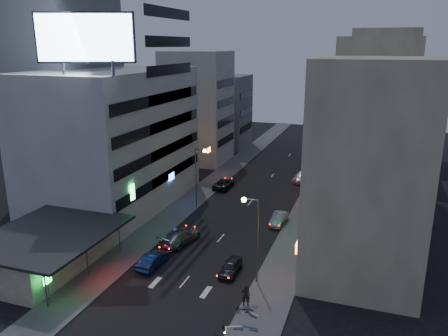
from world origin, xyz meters
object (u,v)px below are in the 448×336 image
at_px(scooter_silver_b, 260,309).
at_px(parked_car_right_far, 303,176).
at_px(parked_car_right_near, 231,267).
at_px(road_car_silver, 180,236).
at_px(person, 246,295).
at_px(scooter_black_a, 233,335).
at_px(scooter_silver_a, 241,319).
at_px(scooter_blue, 259,322).
at_px(scooter_black_b, 254,304).
at_px(parked_car_left, 224,184).
at_px(road_car_blue, 153,260).
at_px(parked_car_right_mid, 279,219).

bearing_deg(scooter_silver_b, parked_car_right_far, 26.01).
bearing_deg(parked_car_right_near, road_car_silver, 148.94).
relative_size(person, scooter_black_a, 0.98).
distance_m(scooter_silver_a, scooter_blue, 1.40).
bearing_deg(scooter_silver_a, parked_car_right_far, -20.72).
bearing_deg(scooter_black_b, scooter_blue, -163.12).
height_order(parked_car_right_near, parked_car_left, parked_car_left).
height_order(road_car_blue, road_car_silver, road_car_silver).
height_order(parked_car_right_far, scooter_black_b, parked_car_right_far).
distance_m(road_car_silver, scooter_silver_a, 16.00).
bearing_deg(parked_car_right_near, scooter_black_a, -70.75).
height_order(parked_car_right_mid, parked_car_right_far, parked_car_right_far).
distance_m(parked_car_right_near, scooter_silver_b, 7.32).
bearing_deg(scooter_blue, parked_car_left, 23.81).
distance_m(road_car_blue, scooter_black_b, 12.07).
bearing_deg(parked_car_right_mid, scooter_black_b, -80.62).
xyz_separation_m(scooter_black_a, scooter_blue, (1.41, 2.12, -0.06)).
xyz_separation_m(parked_car_left, road_car_silver, (1.82, -19.83, 0.15)).
bearing_deg(person, parked_car_right_mid, -99.80).
height_order(road_car_silver, scooter_silver_b, road_car_silver).
relative_size(parked_car_right_near, scooter_silver_b, 1.94).
xyz_separation_m(road_car_silver, scooter_silver_b, (11.68, -10.24, -0.11)).
relative_size(road_car_silver, scooter_silver_b, 2.91).
xyz_separation_m(scooter_blue, scooter_silver_b, (-0.36, 1.61, 0.05)).
bearing_deg(parked_car_right_far, parked_car_left, -137.89).
xyz_separation_m(road_car_blue, person, (10.54, -3.63, 0.40)).
height_order(road_car_silver, person, person).
distance_m(road_car_silver, scooter_black_b, 14.66).
xyz_separation_m(road_car_silver, scooter_blue, (12.04, -11.85, -0.16)).
xyz_separation_m(parked_car_right_mid, scooter_black_b, (1.97, -18.45, 0.02)).
bearing_deg(parked_car_right_mid, scooter_silver_b, -78.95).
height_order(parked_car_right_mid, road_car_blue, road_car_blue).
relative_size(parked_car_right_mid, parked_car_right_far, 0.75).
xyz_separation_m(parked_car_right_near, person, (2.92, -4.84, 0.45)).
distance_m(parked_car_right_near, parked_car_right_mid, 13.32).
bearing_deg(scooter_silver_a, scooter_blue, -109.17).
distance_m(parked_car_right_far, road_car_silver, 28.75).
height_order(road_car_silver, scooter_blue, road_car_silver).
xyz_separation_m(parked_car_right_near, parked_car_right_far, (1.81, 31.66, 0.16)).
height_order(parked_car_left, scooter_silver_a, parked_car_left).
xyz_separation_m(parked_car_right_near, road_car_blue, (-7.61, -1.22, 0.05)).
height_order(scooter_blue, scooter_silver_b, scooter_silver_b).
xyz_separation_m(parked_car_right_far, scooter_black_a, (1.54, -41.24, -0.07)).
bearing_deg(scooter_black_b, scooter_black_a, 167.33).
height_order(road_car_blue, scooter_blue, road_car_blue).
xyz_separation_m(scooter_silver_a, scooter_black_b, (0.41, 2.31, 0.01)).
xyz_separation_m(parked_car_right_near, scooter_black_a, (3.35, -9.58, 0.08)).
relative_size(scooter_silver_a, scooter_blue, 1.04).
relative_size(parked_car_right_mid, person, 2.11).
xyz_separation_m(parked_car_right_far, scooter_blue, (2.95, -39.12, -0.14)).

